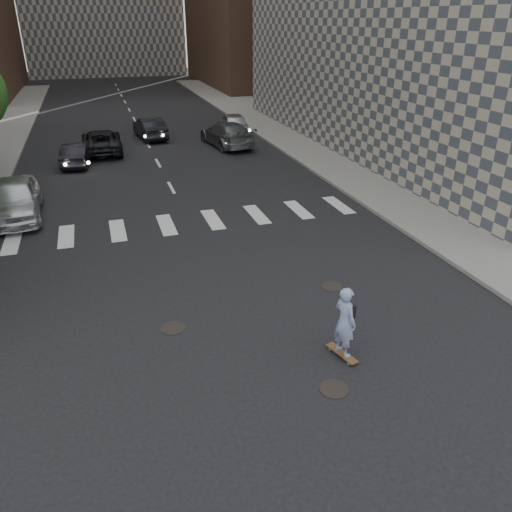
{
  "coord_description": "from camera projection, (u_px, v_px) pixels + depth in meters",
  "views": [
    {
      "loc": [
        -3.36,
        -10.71,
        7.9
      ],
      "look_at": [
        0.84,
        2.38,
        1.3
      ],
      "focal_mm": 35.0,
      "sensor_mm": 36.0,
      "label": 1
    }
  ],
  "objects": [
    {
      "name": "manhole_b",
      "position": [
        173.0,
        328.0,
        14.01
      ],
      "size": [
        0.7,
        0.7,
        0.02
      ],
      "primitive_type": "cylinder",
      "color": "black",
      "rests_on": "ground"
    },
    {
      "name": "traffic_car_e",
      "position": [
        150.0,
        128.0,
        35.54
      ],
      "size": [
        2.09,
        4.67,
        1.49
      ],
      "primitive_type": "imported",
      "rotation": [
        0.0,
        0.0,
        3.26
      ],
      "color": "black",
      "rests_on": "ground"
    },
    {
      "name": "traffic_car_d",
      "position": [
        233.0,
        123.0,
        36.96
      ],
      "size": [
        2.29,
        4.77,
        1.57
      ],
      "primitive_type": "imported",
      "rotation": [
        0.0,
        0.0,
        3.05
      ],
      "color": "silver",
      "rests_on": "ground"
    },
    {
      "name": "manhole_c",
      "position": [
        332.0,
        287.0,
        16.16
      ],
      "size": [
        0.7,
        0.7,
        0.02
      ],
      "primitive_type": "cylinder",
      "color": "black",
      "rests_on": "ground"
    },
    {
      "name": "manhole_a",
      "position": [
        334.0,
        389.0,
        11.72
      ],
      "size": [
        0.7,
        0.7,
        0.02
      ],
      "primitive_type": "cylinder",
      "color": "black",
      "rests_on": "ground"
    },
    {
      "name": "skateboarder",
      "position": [
        345.0,
        322.0,
        12.41
      ],
      "size": [
        0.62,
        1.04,
        2.02
      ],
      "rotation": [
        0.0,
        0.0,
        0.26
      ],
      "color": "brown",
      "rests_on": "ground"
    },
    {
      "name": "traffic_car_c",
      "position": [
        101.0,
        141.0,
        31.8
      ],
      "size": [
        2.52,
        5.31,
        1.46
      ],
      "primitive_type": "imported",
      "rotation": [
        0.0,
        0.0,
        3.12
      ],
      "color": "black",
      "rests_on": "ground"
    },
    {
      "name": "ground",
      "position": [
        253.0,
        339.0,
        13.54
      ],
      "size": [
        160.0,
        160.0,
        0.0
      ],
      "primitive_type": "plane",
      "color": "black",
      "rests_on": "ground"
    },
    {
      "name": "sidewalk_right",
      "position": [
        366.0,
        142.0,
        34.66
      ],
      "size": [
        13.0,
        80.0,
        0.15
      ],
      "primitive_type": "cube",
      "color": "gray",
      "rests_on": "ground"
    },
    {
      "name": "traffic_car_a",
      "position": [
        77.0,
        154.0,
        29.17
      ],
      "size": [
        1.9,
        4.16,
        1.32
      ],
      "primitive_type": "imported",
      "rotation": [
        0.0,
        0.0,
        3.01
      ],
      "color": "black",
      "rests_on": "ground"
    },
    {
      "name": "traffic_car_b",
      "position": [
        227.0,
        134.0,
        33.47
      ],
      "size": [
        2.98,
        5.76,
        1.6
      ],
      "primitive_type": "imported",
      "rotation": [
        0.0,
        0.0,
        3.28
      ],
      "color": "slate",
      "rests_on": "ground"
    },
    {
      "name": "silver_sedan",
      "position": [
        15.0,
        199.0,
        21.41
      ],
      "size": [
        2.24,
        5.07,
        1.7
      ],
      "primitive_type": "imported",
      "rotation": [
        0.0,
        0.0,
        0.05
      ],
      "color": "silver",
      "rests_on": "ground"
    }
  ]
}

